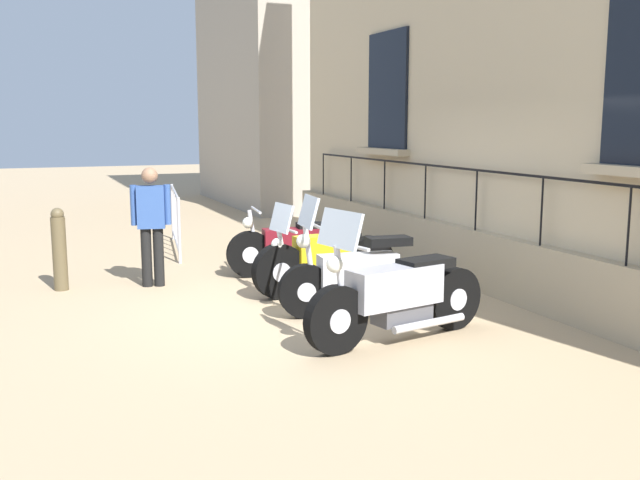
{
  "coord_description": "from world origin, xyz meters",
  "views": [
    {
      "loc": [
        3.13,
        7.88,
        2.2
      ],
      "look_at": [
        -0.16,
        0.0,
        0.8
      ],
      "focal_mm": 40.44,
      "sensor_mm": 36.0,
      "label": 1
    }
  ],
  "objects": [
    {
      "name": "ground_plane",
      "position": [
        0.0,
        0.0,
        0.0
      ],
      "size": [
        60.0,
        60.0,
        0.0
      ],
      "primitive_type": "plane",
      "color": "tan"
    },
    {
      "name": "building_facade",
      "position": [
        -2.78,
        -0.0,
        3.21
      ],
      "size": [
        0.82,
        12.29,
        6.65
      ],
      "color": "#C6B28E",
      "rests_on": "ground_plane"
    },
    {
      "name": "motorcycle_maroon",
      "position": [
        -0.47,
        -1.76,
        0.42
      ],
      "size": [
        1.96,
        0.7,
        0.99
      ],
      "color": "black",
      "rests_on": "ground_plane"
    },
    {
      "name": "motorcycle_yellow",
      "position": [
        -0.45,
        -0.55,
        0.44
      ],
      "size": [
        2.05,
        0.59,
        1.2
      ],
      "color": "black",
      "rests_on": "ground_plane"
    },
    {
      "name": "motorcycle_white",
      "position": [
        -0.42,
        0.56,
        0.45
      ],
      "size": [
        1.98,
        0.65,
        1.39
      ],
      "color": "black",
      "rests_on": "ground_plane"
    },
    {
      "name": "motorcycle_silver",
      "position": [
        -0.31,
        1.66,
        0.47
      ],
      "size": [
        2.2,
        0.77,
        1.39
      ],
      "color": "black",
      "rests_on": "ground_plane"
    },
    {
      "name": "crowd_barrier",
      "position": [
        0.69,
        -4.47,
        0.57
      ],
      "size": [
        0.43,
        2.49,
        1.05
      ],
      "color": "#B7B7BF",
      "rests_on": "ground_plane"
    },
    {
      "name": "bollard",
      "position": [
        2.71,
        -2.04,
        0.55
      ],
      "size": [
        0.19,
        0.19,
        1.1
      ],
      "color": "brown",
      "rests_on": "ground_plane"
    },
    {
      "name": "pedestrian_standing",
      "position": [
        1.54,
        -1.81,
        0.9
      ],
      "size": [
        0.52,
        0.29,
        1.61
      ],
      "color": "black",
      "rests_on": "ground_plane"
    },
    {
      "name": "distant_building",
      "position": [
        -4.87,
        -10.93,
        4.86
      ],
      "size": [
        5.81,
        6.02,
        9.72
      ],
      "color": "#9E9384",
      "rests_on": "ground_plane"
    }
  ]
}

